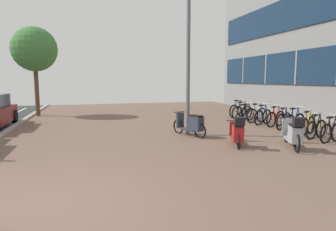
{
  "coord_description": "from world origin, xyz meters",
  "views": [
    {
      "loc": [
        0.67,
        -4.64,
        2.04
      ],
      "look_at": [
        2.45,
        1.61,
        1.22
      ],
      "focal_mm": 30.52,
      "sensor_mm": 36.0,
      "label": 1
    }
  ],
  "objects_px": {
    "bicycle_rack_08": "(247,114)",
    "scooter_near": "(237,132)",
    "bicycle_rack_04": "(284,121)",
    "bicycle_rack_07": "(257,115)",
    "scooter_mid": "(294,133)",
    "bicycle_rack_00": "(331,132)",
    "street_tree": "(34,50)",
    "bicycle_rack_05": "(276,119)",
    "bicycle_rack_09": "(242,112)",
    "bicycle_rack_03": "(294,122)",
    "bicycle_rack_10": "(238,111)",
    "lamp_post": "(188,49)",
    "bicycle_rack_06": "(263,117)",
    "bicycle_rack_01": "(316,129)",
    "scooter_far": "(192,125)",
    "bicycle_rack_02": "(307,125)"
  },
  "relations": [
    {
      "from": "bicycle_rack_03",
      "to": "street_tree",
      "type": "bearing_deg",
      "value": 142.48
    },
    {
      "from": "scooter_mid",
      "to": "bicycle_rack_01",
      "type": "bearing_deg",
      "value": 30.06
    },
    {
      "from": "bicycle_rack_06",
      "to": "street_tree",
      "type": "height_order",
      "value": "street_tree"
    },
    {
      "from": "bicycle_rack_08",
      "to": "scooter_near",
      "type": "relative_size",
      "value": 0.74
    },
    {
      "from": "bicycle_rack_00",
      "to": "bicycle_rack_03",
      "type": "bearing_deg",
      "value": 85.43
    },
    {
      "from": "bicycle_rack_09",
      "to": "bicycle_rack_00",
      "type": "bearing_deg",
      "value": -91.03
    },
    {
      "from": "bicycle_rack_05",
      "to": "lamp_post",
      "type": "height_order",
      "value": "lamp_post"
    },
    {
      "from": "bicycle_rack_08",
      "to": "street_tree",
      "type": "height_order",
      "value": "street_tree"
    },
    {
      "from": "scooter_near",
      "to": "lamp_post",
      "type": "bearing_deg",
      "value": 111.0
    },
    {
      "from": "bicycle_rack_10",
      "to": "scooter_near",
      "type": "bearing_deg",
      "value": -119.69
    },
    {
      "from": "bicycle_rack_05",
      "to": "bicycle_rack_07",
      "type": "height_order",
      "value": "bicycle_rack_07"
    },
    {
      "from": "scooter_far",
      "to": "bicycle_rack_05",
      "type": "bearing_deg",
      "value": 13.68
    },
    {
      "from": "bicycle_rack_08",
      "to": "scooter_far",
      "type": "relative_size",
      "value": 0.71
    },
    {
      "from": "bicycle_rack_04",
      "to": "bicycle_rack_07",
      "type": "height_order",
      "value": "bicycle_rack_07"
    },
    {
      "from": "bicycle_rack_06",
      "to": "scooter_near",
      "type": "distance_m",
      "value": 4.89
    },
    {
      "from": "bicycle_rack_01",
      "to": "street_tree",
      "type": "distance_m",
      "value": 14.41
    },
    {
      "from": "bicycle_rack_03",
      "to": "bicycle_rack_09",
      "type": "height_order",
      "value": "bicycle_rack_03"
    },
    {
      "from": "bicycle_rack_04",
      "to": "lamp_post",
      "type": "relative_size",
      "value": 0.22
    },
    {
      "from": "bicycle_rack_05",
      "to": "bicycle_rack_07",
      "type": "distance_m",
      "value": 1.3
    },
    {
      "from": "bicycle_rack_06",
      "to": "scooter_near",
      "type": "bearing_deg",
      "value": -133.0
    },
    {
      "from": "bicycle_rack_00",
      "to": "bicycle_rack_05",
      "type": "bearing_deg",
      "value": 85.57
    },
    {
      "from": "bicycle_rack_02",
      "to": "bicycle_rack_00",
      "type": "bearing_deg",
      "value": -98.77
    },
    {
      "from": "bicycle_rack_08",
      "to": "scooter_mid",
      "type": "bearing_deg",
      "value": -108.03
    },
    {
      "from": "bicycle_rack_09",
      "to": "scooter_far",
      "type": "bearing_deg",
      "value": -138.97
    },
    {
      "from": "bicycle_rack_07",
      "to": "scooter_far",
      "type": "distance_m",
      "value": 4.85
    },
    {
      "from": "bicycle_rack_02",
      "to": "scooter_far",
      "type": "distance_m",
      "value": 4.37
    },
    {
      "from": "scooter_near",
      "to": "bicycle_rack_06",
      "type": "bearing_deg",
      "value": 47.0
    },
    {
      "from": "bicycle_rack_07",
      "to": "scooter_mid",
      "type": "distance_m",
      "value": 5.32
    },
    {
      "from": "bicycle_rack_00",
      "to": "street_tree",
      "type": "relative_size",
      "value": 0.26
    },
    {
      "from": "bicycle_rack_07",
      "to": "bicycle_rack_08",
      "type": "bearing_deg",
      "value": 104.33
    },
    {
      "from": "bicycle_rack_03",
      "to": "bicycle_rack_04",
      "type": "xyz_separation_m",
      "value": [
        0.0,
        0.65,
        -0.02
      ]
    },
    {
      "from": "bicycle_rack_07",
      "to": "scooter_far",
      "type": "relative_size",
      "value": 0.84
    },
    {
      "from": "bicycle_rack_06",
      "to": "street_tree",
      "type": "distance_m",
      "value": 12.57
    },
    {
      "from": "bicycle_rack_07",
      "to": "lamp_post",
      "type": "distance_m",
      "value": 5.5
    },
    {
      "from": "bicycle_rack_01",
      "to": "scooter_near",
      "type": "bearing_deg",
      "value": -174.07
    },
    {
      "from": "bicycle_rack_04",
      "to": "scooter_far",
      "type": "xyz_separation_m",
      "value": [
        -4.24,
        -0.41,
        0.08
      ]
    },
    {
      "from": "lamp_post",
      "to": "bicycle_rack_02",
      "type": "bearing_deg",
      "value": -15.34
    },
    {
      "from": "bicycle_rack_03",
      "to": "scooter_near",
      "type": "height_order",
      "value": "bicycle_rack_03"
    },
    {
      "from": "bicycle_rack_07",
      "to": "bicycle_rack_03",
      "type": "bearing_deg",
      "value": -89.99
    },
    {
      "from": "bicycle_rack_04",
      "to": "lamp_post",
      "type": "xyz_separation_m",
      "value": [
        -4.29,
        -0.11,
        2.78
      ]
    },
    {
      "from": "bicycle_rack_06",
      "to": "bicycle_rack_08",
      "type": "bearing_deg",
      "value": 92.4
    },
    {
      "from": "bicycle_rack_00",
      "to": "bicycle_rack_05",
      "type": "height_order",
      "value": "bicycle_rack_05"
    },
    {
      "from": "bicycle_rack_05",
      "to": "scooter_mid",
      "type": "xyz_separation_m",
      "value": [
        -2.08,
        -3.64,
        0.12
      ]
    },
    {
      "from": "bicycle_rack_01",
      "to": "scooter_mid",
      "type": "relative_size",
      "value": 0.73
    },
    {
      "from": "bicycle_rack_10",
      "to": "bicycle_rack_07",
      "type": "bearing_deg",
      "value": -92.03
    },
    {
      "from": "bicycle_rack_06",
      "to": "bicycle_rack_08",
      "type": "distance_m",
      "value": 1.3
    },
    {
      "from": "bicycle_rack_01",
      "to": "lamp_post",
      "type": "distance_m",
      "value": 5.31
    },
    {
      "from": "bicycle_rack_01",
      "to": "bicycle_rack_07",
      "type": "distance_m",
      "value": 3.89
    },
    {
      "from": "bicycle_rack_03",
      "to": "scooter_far",
      "type": "height_order",
      "value": "bicycle_rack_03"
    },
    {
      "from": "bicycle_rack_00",
      "to": "scooter_far",
      "type": "xyz_separation_m",
      "value": [
        -4.08,
        2.18,
        0.1
      ]
    }
  ]
}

